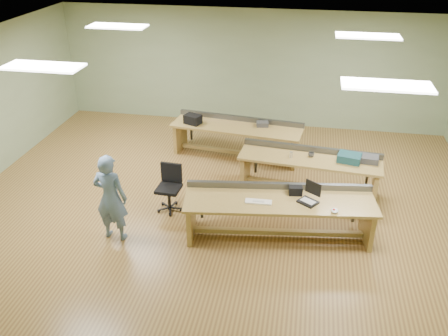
{
  "coord_description": "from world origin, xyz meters",
  "views": [
    {
      "loc": [
        1.45,
        -7.92,
        4.98
      ],
      "look_at": [
        0.11,
        -0.6,
        1.01
      ],
      "focal_mm": 38.0,
      "sensor_mm": 36.0,
      "label": 1
    }
  ],
  "objects": [
    {
      "name": "floor",
      "position": [
        0.0,
        0.0,
        0.0
      ],
      "size": [
        10.0,
        10.0,
        0.0
      ],
      "primitive_type": "plane",
      "color": "olive",
      "rests_on": "ground"
    },
    {
      "name": "workbench_back",
      "position": [
        -0.05,
        1.95,
        0.56
      ],
      "size": [
        3.05,
        1.14,
        0.86
      ],
      "rotation": [
        0.0,
        0.0,
        -0.12
      ],
      "color": "tan",
      "rests_on": "floor"
    },
    {
      "name": "mug",
      "position": [
        1.64,
        0.67,
        0.8
      ],
      "size": [
        0.15,
        0.15,
        0.09
      ],
      "primitive_type": "imported",
      "rotation": [
        0.0,
        0.0,
        -0.38
      ],
      "color": "#39393B",
      "rests_on": "workbench_mid"
    },
    {
      "name": "laptop_base",
      "position": [
        1.62,
        -1.08,
        0.77
      ],
      "size": [
        0.39,
        0.37,
        0.03
      ],
      "primitive_type": "cube",
      "rotation": [
        0.0,
        0.0,
        -0.61
      ],
      "color": "black",
      "rests_on": "workbench_front"
    },
    {
      "name": "fluor_panels",
      "position": [
        0.0,
        0.0,
        2.97
      ],
      "size": [
        6.2,
        3.5,
        0.03
      ],
      "color": "white",
      "rests_on": "ceiling"
    },
    {
      "name": "wall_front",
      "position": [
        0.0,
        -4.0,
        1.5
      ],
      "size": [
        10.0,
        0.04,
        3.0
      ],
      "primitive_type": "cube",
      "color": "#8BA17A",
      "rests_on": "floor"
    },
    {
      "name": "keyboard",
      "position": [
        0.81,
        -1.22,
        0.76
      ],
      "size": [
        0.45,
        0.16,
        0.03
      ],
      "primitive_type": "cube",
      "rotation": [
        0.0,
        0.0,
        0.03
      ],
      "color": "white",
      "rests_on": "workbench_front"
    },
    {
      "name": "storage_box_back",
      "position": [
        -1.07,
        1.9,
        0.85
      ],
      "size": [
        0.44,
        0.38,
        0.21
      ],
      "primitive_type": "cube",
      "rotation": [
        0.0,
        0.0,
        -0.38
      ],
      "color": "black",
      "rests_on": "workbench_back"
    },
    {
      "name": "trackball_mouse",
      "position": [
        2.06,
        -1.29,
        0.78
      ],
      "size": [
        0.14,
        0.16,
        0.06
      ],
      "primitive_type": "ellipsoid",
      "rotation": [
        0.0,
        0.0,
        -0.1
      ],
      "color": "white",
      "rests_on": "workbench_front"
    },
    {
      "name": "tray_back",
      "position": [
        0.52,
        2.03,
        0.8
      ],
      "size": [
        0.29,
        0.24,
        0.11
      ],
      "primitive_type": "cube",
      "rotation": [
        0.0,
        0.0,
        0.18
      ],
      "color": "#39393B",
      "rests_on": "workbench_back"
    },
    {
      "name": "ceiling",
      "position": [
        0.0,
        0.0,
        3.0
      ],
      "size": [
        10.0,
        10.0,
        0.0
      ],
      "primitive_type": "plane",
      "color": "silver",
      "rests_on": "wall_back"
    },
    {
      "name": "workbench_front",
      "position": [
        1.15,
        -1.04,
        0.56
      ],
      "size": [
        3.31,
        1.27,
        0.86
      ],
      "rotation": [
        0.0,
        0.0,
        0.13
      ],
      "color": "tan",
      "rests_on": "floor"
    },
    {
      "name": "task_chair",
      "position": [
        -0.94,
        -0.55,
        0.33
      ],
      "size": [
        0.51,
        0.51,
        0.9
      ],
      "rotation": [
        0.0,
        0.0,
        -0.06
      ],
      "color": "black",
      "rests_on": "floor"
    },
    {
      "name": "wall_back",
      "position": [
        0.0,
        4.0,
        1.5
      ],
      "size": [
        10.0,
        0.04,
        3.0
      ],
      "primitive_type": "cube",
      "color": "#8BA17A",
      "rests_on": "floor"
    },
    {
      "name": "parts_bin_teal",
      "position": [
        2.37,
        0.59,
        0.83
      ],
      "size": [
        0.5,
        0.41,
        0.15
      ],
      "primitive_type": "cube",
      "rotation": [
        0.0,
        0.0,
        -0.22
      ],
      "color": "#153E46",
      "rests_on": "workbench_mid"
    },
    {
      "name": "workbench_mid",
      "position": [
        1.62,
        0.62,
        0.55
      ],
      "size": [
        2.85,
        0.99,
        0.86
      ],
      "rotation": [
        0.0,
        0.0,
        -0.09
      ],
      "color": "tan",
      "rests_on": "floor"
    },
    {
      "name": "parts_bin_grey",
      "position": [
        2.71,
        0.65,
        0.81
      ],
      "size": [
        0.47,
        0.33,
        0.12
      ],
      "primitive_type": "cube",
      "rotation": [
        0.0,
        0.0,
        -0.13
      ],
      "color": "#39393B",
      "rests_on": "workbench_mid"
    },
    {
      "name": "person",
      "position": [
        -1.64,
        -1.59,
        0.8
      ],
      "size": [
        0.61,
        0.42,
        1.6
      ],
      "primitive_type": "imported",
      "rotation": [
        0.0,
        0.0,
        3.07
      ],
      "color": "slate",
      "rests_on": "floor"
    },
    {
      "name": "drinks_can",
      "position": [
        1.25,
        0.56,
        0.81
      ],
      "size": [
        0.09,
        0.09,
        0.12
      ],
      "primitive_type": "cylinder",
      "rotation": [
        0.0,
        0.0,
        0.41
      ],
      "color": "silver",
      "rests_on": "workbench_mid"
    },
    {
      "name": "laptop_screen",
      "position": [
        1.69,
        -0.98,
        0.99
      ],
      "size": [
        0.26,
        0.18,
        0.24
      ],
      "primitive_type": "cube",
      "rotation": [
        0.0,
        0.0,
        -0.61
      ],
      "color": "black",
      "rests_on": "laptop_base"
    },
    {
      "name": "camera_bag",
      "position": [
        1.41,
        -0.85,
        0.83
      ],
      "size": [
        0.24,
        0.17,
        0.15
      ],
      "primitive_type": "cube",
      "rotation": [
        0.0,
        0.0,
        0.14
      ],
      "color": "black",
      "rests_on": "workbench_front"
    }
  ]
}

